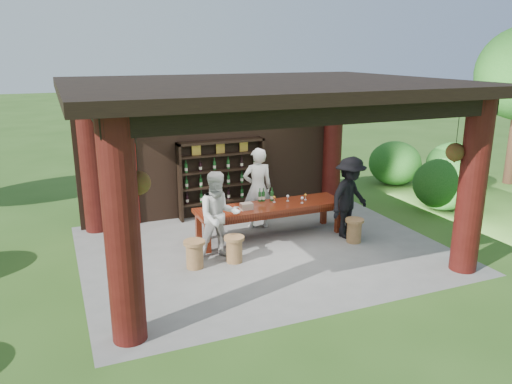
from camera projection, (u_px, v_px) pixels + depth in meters
name	position (u px, v px, depth m)	size (l,w,h in m)	color
ground	(263.00, 249.00, 10.59)	(90.00, 90.00, 0.00)	#2D5119
pavilion	(255.00, 147.00, 10.39)	(7.50, 6.00, 3.60)	slate
wine_shelf	(222.00, 178.00, 12.47)	(2.20, 0.33, 1.94)	black
tasting_table	(270.00, 210.00, 11.11)	(3.38, 0.87, 0.75)	#4E140B
stool_near_left	(234.00, 249.00, 9.87)	(0.40, 0.40, 0.53)	olive
stool_near_right	(354.00, 230.00, 10.90)	(0.40, 0.40, 0.53)	olive
stool_far_left	(195.00, 253.00, 9.60)	(0.42, 0.42, 0.55)	olive
host	(258.00, 188.00, 11.65)	(0.70, 0.46, 1.92)	silver
guest_woman	(219.00, 216.00, 9.88)	(0.88, 0.68, 1.80)	silver
guest_man	(350.00, 198.00, 11.05)	(1.19, 0.68, 1.84)	black
table_bottles	(265.00, 195.00, 11.32)	(0.35, 0.14, 0.31)	#194C1E
table_glasses	(292.00, 198.00, 11.31)	(0.81, 0.37, 0.15)	silver
napkin_basket	(246.00, 206.00, 10.76)	(0.26, 0.18, 0.14)	#BF6672
shrubs	(312.00, 203.00, 11.88)	(18.65, 7.39, 1.36)	#194C14
trees	(379.00, 80.00, 12.29)	(21.61, 11.40, 4.80)	#3F2819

